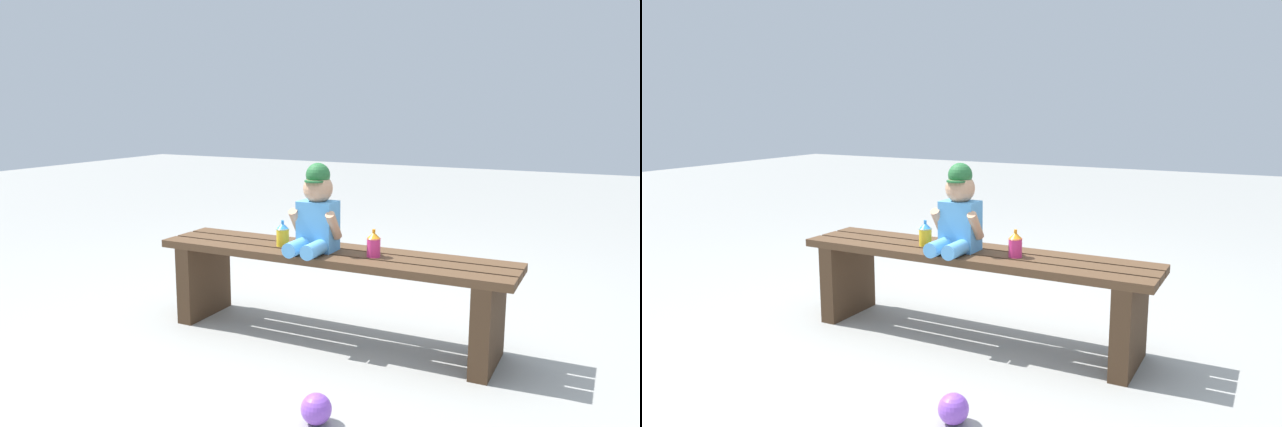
# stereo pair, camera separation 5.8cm
# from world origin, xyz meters

# --- Properties ---
(ground_plane) EXTENTS (16.00, 16.00, 0.00)m
(ground_plane) POSITION_xyz_m (0.00, 0.00, 0.00)
(ground_plane) COLOR #999993
(park_bench) EXTENTS (1.70, 0.35, 0.42)m
(park_bench) POSITION_xyz_m (0.00, -0.00, 0.29)
(park_bench) COLOR #513823
(park_bench) RESTS_ON ground_plane
(child_figure) EXTENTS (0.23, 0.27, 0.40)m
(child_figure) POSITION_xyz_m (-0.06, -0.03, 0.60)
(child_figure) COLOR #59A5E5
(child_figure) RESTS_ON park_bench
(sippy_cup_left) EXTENTS (0.06, 0.06, 0.12)m
(sippy_cup_left) POSITION_xyz_m (-0.24, -0.02, 0.48)
(sippy_cup_left) COLOR yellow
(sippy_cup_left) RESTS_ON park_bench
(sippy_cup_right) EXTENTS (0.06, 0.06, 0.12)m
(sippy_cup_right) POSITION_xyz_m (0.22, -0.02, 0.48)
(sippy_cup_right) COLOR #E5337F
(sippy_cup_right) RESTS_ON park_bench
(toy_ball) EXTENTS (0.11, 0.11, 0.11)m
(toy_ball) POSITION_xyz_m (0.30, -0.73, 0.05)
(toy_ball) COLOR #8C4CCC
(toy_ball) RESTS_ON ground_plane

